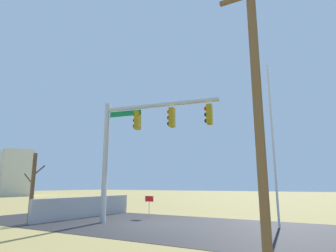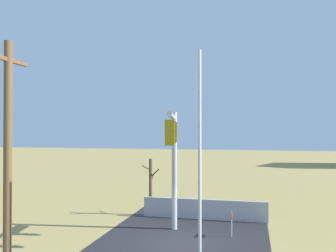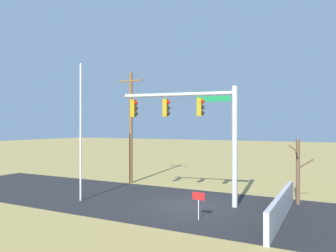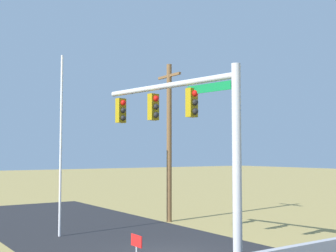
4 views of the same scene
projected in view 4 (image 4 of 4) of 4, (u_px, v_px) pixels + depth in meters
road_surface at (115, 238)px, 17.54m from camera, size 28.00×8.00×0.01m
signal_mast at (191, 125)px, 14.37m from camera, size 6.10×1.35×6.17m
flagpole at (61, 145)px, 18.19m from camera, size 0.10×0.10×7.60m
utility_pole at (169, 139)px, 22.17m from camera, size 1.90×0.26×8.04m
open_sign at (136, 246)px, 11.78m from camera, size 0.56×0.04×1.22m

